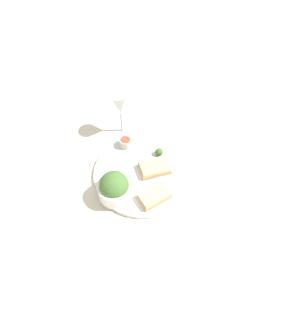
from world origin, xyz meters
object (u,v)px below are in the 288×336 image
Objects in this scene: sauce_ramekin at (125,142)px; napkin at (110,249)px; salad_bowl at (115,187)px; cheese_toast_far at (154,196)px; cheese_toast_near at (155,168)px; wine_glass at (120,105)px.

napkin is (-0.00, 0.39, -0.03)m from sauce_ramekin.
cheese_toast_far is at bearing 178.51° from salad_bowl.
cheese_toast_near is at bearing 137.46° from sauce_ramekin.
sauce_ramekin reaches higher than cheese_toast_near.
sauce_ramekin is 0.24× the size of napkin.
napkin is at bearing 90.22° from sauce_ramekin.
cheese_toast_far is 0.61× the size of napkin.
wine_glass is at bearing -86.58° from salad_bowl.
wine_glass is at bearing -64.80° from cheese_toast_far.
wine_glass is 0.49m from napkin.
sauce_ramekin reaches higher than napkin.
sauce_ramekin is (-0.01, -0.21, -0.02)m from salad_bowl.
cheese_toast_near is (-0.12, -0.11, -0.03)m from salad_bowl.
sauce_ramekin is at bearing -42.54° from cheese_toast_near.
sauce_ramekin is 0.25× the size of wine_glass.
wine_glass is (0.14, -0.30, 0.10)m from cheese_toast_far.
wine_glass reaches higher than sauce_ramekin.
napkin is at bearing 92.85° from salad_bowl.
salad_bowl is 0.16m from cheese_toast_near.
napkin is (-0.01, 0.18, -0.05)m from salad_bowl.
cheese_toast_far is (-0.00, 0.11, 0.00)m from cheese_toast_near.
cheese_toast_far is at bearing 115.20° from wine_glass.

